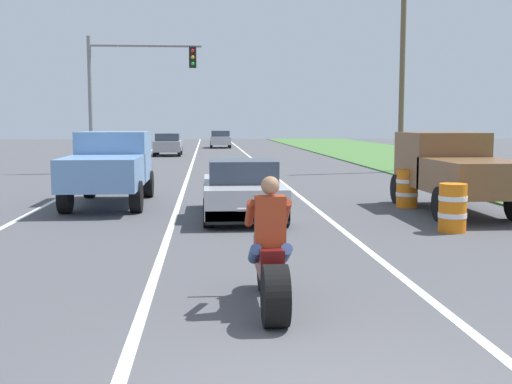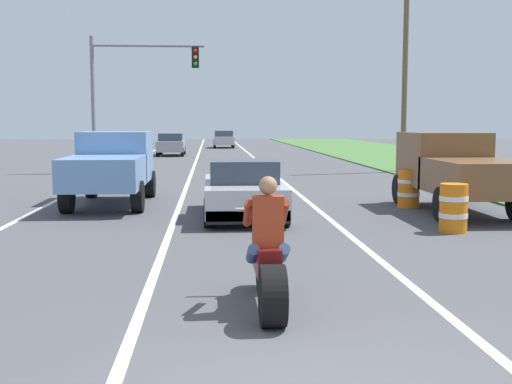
# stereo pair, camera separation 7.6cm
# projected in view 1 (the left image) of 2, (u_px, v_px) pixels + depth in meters

# --- Properties ---
(lane_stripe_left_solid) EXTENTS (0.14, 120.00, 0.01)m
(lane_stripe_left_solid) POSITION_uv_depth(u_px,v_px,m) (92.00, 181.00, 24.52)
(lane_stripe_left_solid) COLOR white
(lane_stripe_left_solid) RESTS_ON ground
(lane_stripe_right_solid) EXTENTS (0.14, 120.00, 0.01)m
(lane_stripe_right_solid) POSITION_uv_depth(u_px,v_px,m) (279.00, 180.00, 25.07)
(lane_stripe_right_solid) COLOR white
(lane_stripe_right_solid) RESTS_ON ground
(lane_stripe_centre_dashed) EXTENTS (0.14, 120.00, 0.01)m
(lane_stripe_centre_dashed) POSITION_uv_depth(u_px,v_px,m) (186.00, 181.00, 24.79)
(lane_stripe_centre_dashed) COLOR white
(lane_stripe_centre_dashed) RESTS_ON ground
(motorcycle_with_rider) EXTENTS (0.70, 2.21, 1.62)m
(motorcycle_with_rider) POSITION_uv_depth(u_px,v_px,m) (270.00, 262.00, 7.64)
(motorcycle_with_rider) COLOR black
(motorcycle_with_rider) RESTS_ON ground
(sports_car_silver) EXTENTS (1.84, 4.30, 1.37)m
(sports_car_silver) POSITION_uv_depth(u_px,v_px,m) (242.00, 191.00, 15.28)
(sports_car_silver) COLOR #B7B7BC
(sports_car_silver) RESTS_ON ground
(pickup_truck_left_lane_light_blue) EXTENTS (2.02, 4.80, 1.98)m
(pickup_truck_left_lane_light_blue) POSITION_uv_depth(u_px,v_px,m) (110.00, 164.00, 17.46)
(pickup_truck_left_lane_light_blue) COLOR #6B93C6
(pickup_truck_left_lane_light_blue) RESTS_ON ground
(pickup_truck_right_shoulder_brown) EXTENTS (2.02, 4.80, 1.98)m
(pickup_truck_right_shoulder_brown) POSITION_uv_depth(u_px,v_px,m) (454.00, 168.00, 16.14)
(pickup_truck_right_shoulder_brown) COLOR brown
(pickup_truck_right_shoulder_brown) RESTS_ON ground
(traffic_light_mast_near) EXTENTS (5.02, 0.34, 6.00)m
(traffic_light_mast_near) POSITION_uv_depth(u_px,v_px,m) (126.00, 82.00, 28.40)
(traffic_light_mast_near) COLOR gray
(traffic_light_mast_near) RESTS_ON ground
(utility_pole_roadside) EXTENTS (0.24, 0.24, 8.92)m
(utility_pole_roadside) POSITION_uv_depth(u_px,v_px,m) (402.00, 72.00, 28.63)
(utility_pole_roadside) COLOR brown
(utility_pole_roadside) RESTS_ON ground
(construction_barrel_nearest) EXTENTS (0.58, 0.58, 1.00)m
(construction_barrel_nearest) POSITION_uv_depth(u_px,v_px,m) (453.00, 208.00, 13.18)
(construction_barrel_nearest) COLOR orange
(construction_barrel_nearest) RESTS_ON ground
(construction_barrel_mid) EXTENTS (0.58, 0.58, 1.00)m
(construction_barrel_mid) POSITION_uv_depth(u_px,v_px,m) (407.00, 188.00, 17.02)
(construction_barrel_mid) COLOR orange
(construction_barrel_mid) RESTS_ON ground
(distant_car_far_ahead) EXTENTS (1.80, 4.00, 1.50)m
(distant_car_far_ahead) POSITION_uv_depth(u_px,v_px,m) (168.00, 144.00, 43.23)
(distant_car_far_ahead) COLOR #99999E
(distant_car_far_ahead) RESTS_ON ground
(distant_car_further_ahead) EXTENTS (1.80, 4.00, 1.50)m
(distant_car_further_ahead) POSITION_uv_depth(u_px,v_px,m) (220.00, 139.00, 56.33)
(distant_car_further_ahead) COLOR #B2B2B7
(distant_car_further_ahead) RESTS_ON ground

